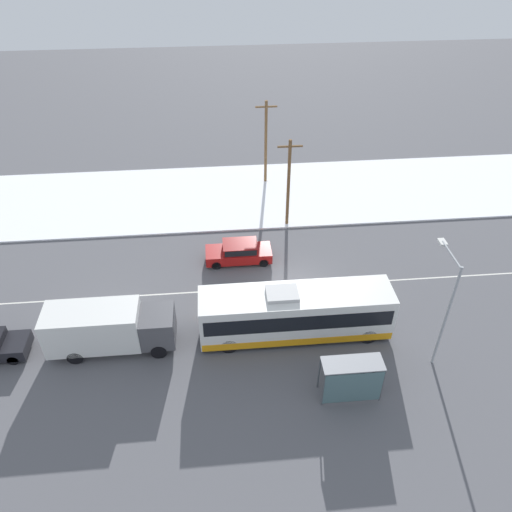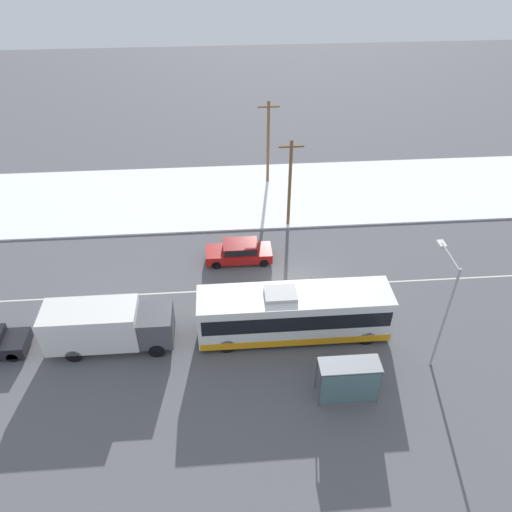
{
  "view_description": "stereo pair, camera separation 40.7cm",
  "coord_description": "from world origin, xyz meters",
  "px_view_note": "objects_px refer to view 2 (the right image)",
  "views": [
    {
      "loc": [
        -4.88,
        -24.84,
        21.7
      ],
      "look_at": [
        -2.44,
        1.72,
        1.4
      ],
      "focal_mm": 35.0,
      "sensor_mm": 36.0,
      "label": 1
    },
    {
      "loc": [
        -4.48,
        -24.87,
        21.7
      ],
      "look_at": [
        -2.44,
        1.72,
        1.4
      ],
      "focal_mm": 35.0,
      "sensor_mm": 36.0,
      "label": 2
    }
  ],
  "objects_px": {
    "city_bus": "(294,313)",
    "box_truck": "(106,325)",
    "pedestrian_at_stop": "(333,365)",
    "bus_shelter": "(350,378)",
    "utility_pole_roadside": "(290,183)",
    "sedan_car": "(239,251)",
    "streetlamp": "(444,299)",
    "utility_pole_snowlot": "(268,141)"
  },
  "relations": [
    {
      "from": "streetlamp",
      "to": "pedestrian_at_stop",
      "type": "bearing_deg",
      "value": -170.33
    },
    {
      "from": "box_truck",
      "to": "city_bus",
      "type": "bearing_deg",
      "value": 0.87
    },
    {
      "from": "bus_shelter",
      "to": "city_bus",
      "type": "bearing_deg",
      "value": 113.54
    },
    {
      "from": "city_bus",
      "to": "utility_pole_roadside",
      "type": "bearing_deg",
      "value": 84.18
    },
    {
      "from": "city_bus",
      "to": "utility_pole_roadside",
      "type": "height_order",
      "value": "utility_pole_roadside"
    },
    {
      "from": "city_bus",
      "to": "box_truck",
      "type": "relative_size",
      "value": 1.56
    },
    {
      "from": "box_truck",
      "to": "sedan_car",
      "type": "relative_size",
      "value": 1.55
    },
    {
      "from": "city_bus",
      "to": "utility_pole_snowlot",
      "type": "height_order",
      "value": "utility_pole_snowlot"
    },
    {
      "from": "bus_shelter",
      "to": "utility_pole_roadside",
      "type": "xyz_separation_m",
      "value": [
        -0.96,
        16.5,
        2.05
      ]
    },
    {
      "from": "sedan_car",
      "to": "pedestrian_at_stop",
      "type": "xyz_separation_m",
      "value": [
        4.49,
        -10.7,
        0.14
      ]
    },
    {
      "from": "city_bus",
      "to": "box_truck",
      "type": "xyz_separation_m",
      "value": [
        -10.68,
        -0.16,
        0.0
      ]
    },
    {
      "from": "utility_pole_roadside",
      "to": "utility_pole_snowlot",
      "type": "bearing_deg",
      "value": 97.7
    },
    {
      "from": "pedestrian_at_stop",
      "to": "utility_pole_roadside",
      "type": "distance_m",
      "value": 15.23
    },
    {
      "from": "city_bus",
      "to": "streetlamp",
      "type": "distance_m",
      "value": 8.22
    },
    {
      "from": "sedan_car",
      "to": "utility_pole_roadside",
      "type": "bearing_deg",
      "value": -133.13
    },
    {
      "from": "streetlamp",
      "to": "box_truck",
      "type": "bearing_deg",
      "value": 172.88
    },
    {
      "from": "streetlamp",
      "to": "utility_pole_snowlot",
      "type": "distance_m",
      "value": 22.14
    },
    {
      "from": "box_truck",
      "to": "utility_pole_snowlot",
      "type": "relative_size",
      "value": 0.96
    },
    {
      "from": "pedestrian_at_stop",
      "to": "utility_pole_snowlot",
      "type": "height_order",
      "value": "utility_pole_snowlot"
    },
    {
      "from": "utility_pole_snowlot",
      "to": "bus_shelter",
      "type": "bearing_deg",
      "value": -85.37
    },
    {
      "from": "city_bus",
      "to": "pedestrian_at_stop",
      "type": "height_order",
      "value": "city_bus"
    },
    {
      "from": "sedan_car",
      "to": "streetlamp",
      "type": "bearing_deg",
      "value": 136.24
    },
    {
      "from": "sedan_car",
      "to": "utility_pole_roadside",
      "type": "relative_size",
      "value": 0.65
    },
    {
      "from": "pedestrian_at_stop",
      "to": "streetlamp",
      "type": "relative_size",
      "value": 0.23
    },
    {
      "from": "bus_shelter",
      "to": "streetlamp",
      "type": "height_order",
      "value": "streetlamp"
    },
    {
      "from": "streetlamp",
      "to": "bus_shelter",
      "type": "bearing_deg",
      "value": -154.41
    },
    {
      "from": "pedestrian_at_stop",
      "to": "bus_shelter",
      "type": "relative_size",
      "value": 0.5
    },
    {
      "from": "bus_shelter",
      "to": "utility_pole_roadside",
      "type": "distance_m",
      "value": 16.65
    },
    {
      "from": "city_bus",
      "to": "streetlamp",
      "type": "xyz_separation_m",
      "value": [
        7.35,
        -2.41,
        2.77
      ]
    },
    {
      "from": "box_truck",
      "to": "sedan_car",
      "type": "distance_m",
      "value": 10.88
    },
    {
      "from": "bus_shelter",
      "to": "utility_pole_snowlot",
      "type": "height_order",
      "value": "utility_pole_snowlot"
    },
    {
      "from": "city_bus",
      "to": "box_truck",
      "type": "distance_m",
      "value": 10.68
    },
    {
      "from": "sedan_car",
      "to": "bus_shelter",
      "type": "xyz_separation_m",
      "value": [
        4.95,
        -12.23,
        0.87
      ]
    },
    {
      "from": "city_bus",
      "to": "sedan_car",
      "type": "xyz_separation_m",
      "value": [
        -2.82,
        7.32,
        -0.79
      ]
    },
    {
      "from": "utility_pole_snowlot",
      "to": "sedan_car",
      "type": "bearing_deg",
      "value": -105.21
    },
    {
      "from": "streetlamp",
      "to": "city_bus",
      "type": "bearing_deg",
      "value": 161.83
    },
    {
      "from": "sedan_car",
      "to": "pedestrian_at_stop",
      "type": "bearing_deg",
      "value": 112.77
    },
    {
      "from": "utility_pole_snowlot",
      "to": "utility_pole_roadside",
      "type": "bearing_deg",
      "value": -82.3
    },
    {
      "from": "box_truck",
      "to": "utility_pole_roadside",
      "type": "bearing_deg",
      "value": 44.73
    },
    {
      "from": "bus_shelter",
      "to": "pedestrian_at_stop",
      "type": "bearing_deg",
      "value": 106.81
    },
    {
      "from": "box_truck",
      "to": "streetlamp",
      "type": "height_order",
      "value": "streetlamp"
    },
    {
      "from": "pedestrian_at_stop",
      "to": "streetlamp",
      "type": "xyz_separation_m",
      "value": [
        5.67,
        0.97,
        3.43
      ]
    }
  ]
}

